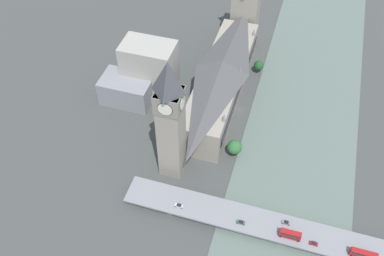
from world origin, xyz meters
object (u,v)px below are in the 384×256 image
object	(u,v)px
double_decker_bus_lead	(364,254)
car_northbound_lead	(314,243)
car_southbound_mid	(179,206)
victoria_tower	(246,8)
parliament_hall	(222,79)
road_bridge	(284,230)
clock_tower	(170,119)
car_northbound_mid	(241,222)
double_decker_bus_mid	(290,234)
car_northbound_tail	(286,222)

from	to	relation	value
double_decker_bus_lead	car_northbound_lead	xyz separation A→B (m)	(21.92, 0.15, -1.94)
car_northbound_lead	car_southbound_mid	world-z (taller)	car_southbound_mid
victoria_tower	parliament_hall	bearing A→B (deg)	90.05
victoria_tower	car_northbound_lead	distance (m)	168.46
road_bridge	car_southbound_mid	bearing A→B (deg)	3.25
victoria_tower	car_northbound_lead	bearing A→B (deg)	113.57
parliament_hall	road_bridge	world-z (taller)	parliament_hall
clock_tower	car_northbound_mid	xyz separation A→B (m)	(-42.92, 24.80, -34.26)
double_decker_bus_mid	car_northbound_tail	world-z (taller)	double_decker_bus_mid
clock_tower	road_bridge	bearing A→B (deg)	161.14
car_northbound_lead	car_southbound_mid	distance (m)	66.09
victoria_tower	car_southbound_mid	distance (m)	153.53
road_bridge	car_northbound_tail	size ratio (longest dim) A/B	40.91
car_northbound_tail	parliament_hall	bearing A→B (deg)	-56.80
parliament_hall	double_decker_bus_mid	xyz separation A→B (m)	(-55.68, 87.81, -7.06)
double_decker_bus_lead	car_northbound_tail	world-z (taller)	double_decker_bus_lead
car_northbound_mid	car_southbound_mid	xyz separation A→B (m)	(31.39, -0.16, 0.03)
clock_tower	car_northbound_tail	bearing A→B (deg)	163.74
road_bridge	car_northbound_tail	bearing A→B (deg)	-94.17
parliament_hall	car_northbound_tail	bearing A→B (deg)	123.20
clock_tower	car_northbound_tail	xyz separation A→B (m)	(-63.74, 18.59, -34.23)
parliament_hall	road_bridge	bearing A→B (deg)	122.11
car_northbound_lead	car_northbound_tail	distance (m)	15.60
victoria_tower	double_decker_bus_lead	size ratio (longest dim) A/B	4.43
car_northbound_lead	car_northbound_tail	xyz separation A→B (m)	(13.88, -7.13, 0.06)
parliament_hall	car_northbound_lead	xyz separation A→B (m)	(-66.85, 88.07, -9.10)
car_northbound_tail	car_southbound_mid	bearing A→B (deg)	6.61
car_northbound_lead	car_southbound_mid	xyz separation A→B (m)	(66.08, -1.07, 0.06)
victoria_tower	car_northbound_lead	size ratio (longest dim) A/B	13.85
victoria_tower	car_northbound_tail	size ratio (longest dim) A/B	13.61
car_northbound_tail	victoria_tower	bearing A→B (deg)	-70.07
clock_tower	car_northbound_mid	distance (m)	60.26
clock_tower	car_northbound_lead	size ratio (longest dim) A/B	19.29
double_decker_bus_lead	car_northbound_tail	xyz separation A→B (m)	(35.80, -6.98, -1.89)
clock_tower	victoria_tower	bearing A→B (deg)	-94.79
parliament_hall	double_decker_bus_lead	xyz separation A→B (m)	(-88.78, 87.93, -7.16)
road_bridge	car_northbound_tail	world-z (taller)	car_northbound_tail
victoria_tower	double_decker_bus_lead	distance (m)	177.98
double_decker_bus_lead	car_northbound_mid	size ratio (longest dim) A/B	2.94
clock_tower	car_northbound_lead	xyz separation A→B (m)	(-77.61, 25.72, -34.29)
double_decker_bus_mid	car_northbound_tail	bearing A→B (deg)	-68.53
road_bridge	car_southbound_mid	world-z (taller)	car_southbound_mid
road_bridge	car_northbound_lead	xyz separation A→B (m)	(-14.10, 4.02, 1.52)
road_bridge	car_northbound_tail	xyz separation A→B (m)	(-0.23, -3.10, 1.58)
parliament_hall	road_bridge	size ratio (longest dim) A/B	0.66
car_northbound_lead	car_northbound_mid	bearing A→B (deg)	-1.51
double_decker_bus_lead	car_northbound_lead	distance (m)	22.01
car_northbound_tail	road_bridge	bearing A→B (deg)	85.83
parliament_hall	car_northbound_mid	world-z (taller)	parliament_hall
clock_tower	car_northbound_mid	world-z (taller)	clock_tower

